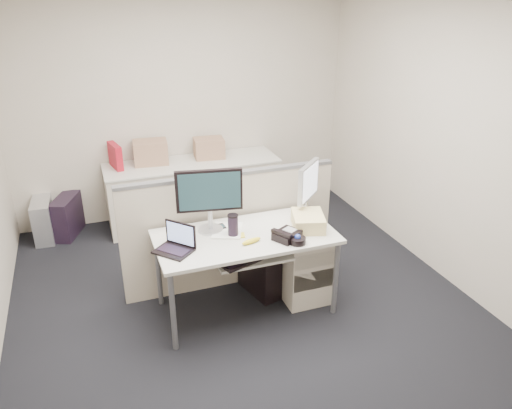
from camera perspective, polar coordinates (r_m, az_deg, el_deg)
name	(u,v)px	position (r m, az deg, el deg)	size (l,w,h in m)	color
floor	(246,308)	(4.56, -1.14, -11.72)	(4.00, 4.50, 0.01)	black
wall_back	(183,104)	(6.01, -8.34, 11.28)	(4.00, 0.02, 2.70)	#C0B2A5
wall_front	(427,345)	(2.16, 18.94, -14.90)	(4.00, 0.02, 2.70)	#C0B2A5
wall_right	(453,140)	(4.90, 21.59, 6.90)	(0.02, 4.50, 2.70)	#C0B2A5
desk	(245,242)	(4.20, -1.22, -4.30)	(1.50, 0.75, 0.73)	silver
keyboard_tray	(253,257)	(4.07, -0.39, -5.99)	(0.62, 0.32, 0.02)	silver
drawer_pedestal	(301,262)	(4.59, 5.17, -6.62)	(0.40, 0.55, 0.65)	beige
cubicle_partition	(230,231)	(4.63, -2.99, -3.07)	(2.00, 0.06, 1.10)	#AFA18F
back_counter	(194,192)	(6.01, -7.14, 1.43)	(2.00, 0.60, 0.72)	beige
monitor_main	(209,201)	(4.14, -5.34, 0.42)	(0.55, 0.21, 0.55)	black
monitor_small	(308,190)	(4.44, 5.95, 1.62)	(0.40, 0.20, 0.48)	#B7B7BC
laptop	(173,240)	(3.92, -9.50, -4.02)	(0.28, 0.21, 0.21)	black
trackball	(298,241)	(4.04, 4.77, -4.12)	(0.13, 0.13, 0.05)	black
desk_phone	(287,235)	(4.10, 3.56, -3.53)	(0.21, 0.17, 0.07)	black
paper_stack	(227,230)	(4.23, -3.29, -2.98)	(0.24, 0.31, 0.01)	white
sticky_pad	(240,235)	(4.15, -1.88, -3.54)	(0.08, 0.08, 0.01)	yellow
travel_mug	(233,226)	(4.12, -2.65, -2.49)	(0.09, 0.09, 0.18)	black
banana	(251,241)	(4.03, -0.54, -4.19)	(0.18, 0.04, 0.04)	#FDFF1F
cellphone	(222,227)	(4.30, -3.94, -2.56)	(0.06, 0.11, 0.01)	black
manila_folders	(308,221)	(4.29, 5.96, -1.89)	(0.26, 0.33, 0.12)	beige
keyboard	(248,257)	(4.01, -0.88, -6.08)	(0.49, 0.18, 0.03)	black
pc_tower_desk	(259,272)	(4.65, 0.38, -7.68)	(0.18, 0.46, 0.43)	black
pc_tower_spare_dark	(67,216)	(6.05, -20.76, -1.27)	(0.20, 0.49, 0.46)	black
pc_tower_spare_silver	(44,219)	(6.07, -23.10, -1.58)	(0.20, 0.49, 0.46)	#B7B7BC
cardboard_box_left	(151,153)	(5.88, -11.95, 5.78)	(0.38, 0.29, 0.29)	tan
cardboard_box_right	(209,149)	(5.99, -5.39, 6.35)	(0.35, 0.27, 0.25)	tan
red_binder	(115,157)	(5.82, -15.77, 5.26)	(0.07, 0.32, 0.30)	maroon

